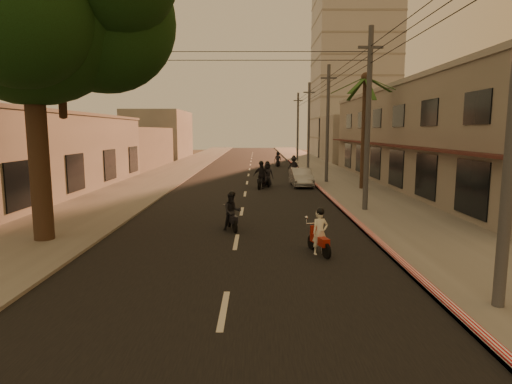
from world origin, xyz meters
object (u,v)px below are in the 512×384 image
Objects in this scene: scooter_mid_a at (232,212)px; parked_car at (301,177)px; scooter_red at (320,234)px; scooter_far_c at (278,160)px; scooter_far_a at (267,175)px; scooter_far_b at (294,166)px; palm_tree at (365,84)px; scooter_mid_b at (261,176)px.

scooter_mid_a is 0.40× the size of parked_car.
scooter_far_c is at bearing 71.92° from scooter_red.
scooter_red is at bearing -86.81° from scooter_far_c.
scooter_far_a is at bearing -179.99° from parked_car.
scooter_far_a reaches higher than scooter_far_b.
scooter_far_b is at bearing 62.97° from scooter_mid_a.
scooter_mid_b is at bearing 174.40° from palm_tree.
scooter_far_a is (1.79, 14.02, 0.09)m from scooter_mid_a.
scooter_far_b is (1.39, 25.98, 0.13)m from scooter_red.
palm_tree reaches higher than scooter_far_a.
scooter_red is 17.55m from scooter_far_a.
scooter_far_c is (1.64, 17.72, -0.05)m from scooter_far_a.
scooter_far_b is (2.67, 8.47, -0.01)m from scooter_far_a.
palm_tree is 5.19× the size of scooter_red.
scooter_mid_b is (1.33, 12.75, 0.14)m from scooter_mid_a.
palm_tree reaches higher than scooter_mid_b.
scooter_far_c reaches higher than parked_car.
scooter_far_b is (3.13, 9.75, -0.06)m from scooter_mid_b.
palm_tree is 5.02× the size of scooter_mid_a.
palm_tree is 9.36m from scooter_mid_b.
scooter_red is 35.23m from scooter_far_c.
scooter_red is 26.01m from scooter_far_b.
scooter_mid_b is (-1.74, 16.23, 0.18)m from scooter_red.
scooter_mid_b is 1.11× the size of scooter_far_c.
scooter_mid_b is 10.24m from scooter_far_b.
palm_tree reaches higher than scooter_mid_a.
scooter_mid_b reaches higher than scooter_mid_a.
parked_car is (-0.18, -8.39, -0.17)m from scooter_far_b.
scooter_mid_a is at bearing -102.78° from scooter_far_a.
scooter_red is at bearing -64.38° from scooter_mid_a.
scooter_far_a is (-6.47, 1.96, -6.31)m from palm_tree.
scooter_mid_a is at bearing -83.60° from scooter_mid_b.
scooter_far_c is at bearing 103.77° from palm_tree.
scooter_red reaches higher than parked_car.
palm_tree is 4.14× the size of scooter_mid_b.
scooter_far_a is at bearing 66.91° from scooter_mid_a.
scooter_far_c reaches higher than scooter_red.
scooter_far_b is (-3.80, 10.43, -6.32)m from palm_tree.
scooter_mid_a is 14.75m from parked_car.
scooter_far_b is at bearing 69.46° from scooter_red.
parked_car is (2.95, 1.36, -0.23)m from scooter_mid_b.
scooter_mid_a is (-3.07, 3.48, 0.04)m from scooter_red.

